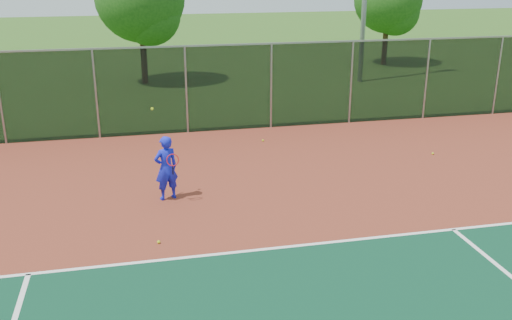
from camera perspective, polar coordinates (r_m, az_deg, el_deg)
The scene contains 9 objects.
ground at distance 10.43m, azimuth 17.98°, elevation -14.95°, with size 120.00×120.00×0.00m, color #2A5418.
court_apron at distance 11.91m, azimuth 13.21°, elevation -9.84°, with size 30.00×20.00×0.02m, color maroon.
fence_back at distance 20.31m, azimuth 1.52°, elevation 7.50°, with size 30.00×0.06×3.03m.
tennis_player at distance 14.33m, azimuth -8.98°, elevation -0.78°, with size 0.70×0.70×2.36m.
practice_ball_0 at distance 12.42m, azimuth -9.71°, elevation -8.08°, with size 0.07×0.07×0.07m, color #BDD919.
practice_ball_4 at distance 18.54m, azimuth 17.26°, elevation 0.63°, with size 0.07×0.07×0.07m, color #BDD919.
practice_ball_5 at distance 19.01m, azimuth 0.69°, elevation 1.97°, with size 0.07×0.07×0.07m, color #BDD919.
tree_back_left at distance 28.39m, azimuth -11.30°, elevation 15.29°, with size 4.25×4.25×6.24m.
tree_back_mid at distance 34.15m, azimuth 13.27°, elevation 15.14°, with size 3.84×3.84×5.64m.
Camera 1 is at (-4.79, -7.30, 5.70)m, focal length 40.00 mm.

